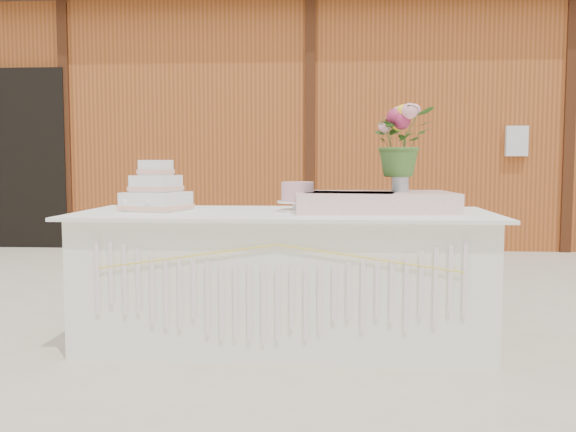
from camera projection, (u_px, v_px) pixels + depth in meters
The scene contains 9 objects.
ground at pixel (284, 342), 3.78m from camera, with size 80.00×80.00×0.00m, color beige.
barn at pixel (315, 121), 9.60m from camera, with size 12.60×4.60×3.30m.
cake_table at pixel (284, 277), 3.75m from camera, with size 2.40×1.00×0.77m.
wedding_cake at pixel (156, 193), 3.81m from camera, with size 0.41×0.41×0.30m.
pink_cake_stand at pixel (298, 195), 3.73m from camera, with size 0.24×0.24×0.17m.
satin_runner at pixel (373, 202), 3.72m from camera, with size 0.91×0.53×0.11m, color #FFD2CD.
flower_vase at pixel (400, 180), 3.73m from camera, with size 0.10×0.10×0.14m, color silver.
bouquet at pixel (401, 133), 3.71m from camera, with size 0.36×0.31×0.40m, color #40692A.
loose_flowers at pixel (131, 207), 3.93m from camera, with size 0.16×0.38×0.02m, color pink, non-canonical shape.
Camera 1 is at (0.29, -3.70, 1.06)m, focal length 40.00 mm.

